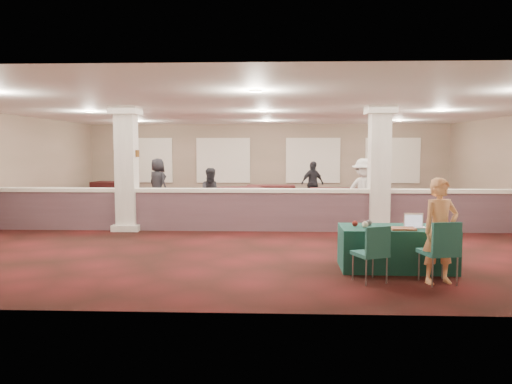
{
  "coord_description": "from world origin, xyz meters",
  "views": [
    {
      "loc": [
        0.4,
        -14.29,
        2.13
      ],
      "look_at": [
        -0.12,
        -2.0,
        1.06
      ],
      "focal_mm": 35.0,
      "sensor_mm": 36.0,
      "label": 1
    }
  ],
  "objects_px": {
    "far_table_back_center": "(271,195)",
    "attendee_c": "(312,184)",
    "far_table_back_left": "(114,190)",
    "attendee_b": "(364,191)",
    "far_table_front_left": "(179,209)",
    "woman": "(440,231)",
    "far_table_back_right": "(444,200)",
    "conf_chair_main": "(442,247)",
    "attendee_d": "(158,183)",
    "far_table_front_right": "(337,199)",
    "conf_chair_side": "(373,249)",
    "attendee_a": "(212,195)",
    "far_table_front_center": "(234,198)",
    "near_table": "(396,248)"
  },
  "relations": [
    {
      "from": "far_table_back_center",
      "to": "attendee_c",
      "type": "xyz_separation_m",
      "value": [
        1.56,
        -0.27,
        0.46
      ]
    },
    {
      "from": "far_table_back_center",
      "to": "far_table_back_left",
      "type": "bearing_deg",
      "value": 163.43
    },
    {
      "from": "attendee_b",
      "to": "far_table_front_left",
      "type": "bearing_deg",
      "value": -164.77
    },
    {
      "from": "woman",
      "to": "far_table_back_right",
      "type": "height_order",
      "value": "woman"
    },
    {
      "from": "conf_chair_main",
      "to": "attendee_d",
      "type": "distance_m",
      "value": 12.32
    },
    {
      "from": "woman",
      "to": "far_table_front_right",
      "type": "height_order",
      "value": "woman"
    },
    {
      "from": "far_table_front_right",
      "to": "attendee_d",
      "type": "height_order",
      "value": "attendee_d"
    },
    {
      "from": "conf_chair_side",
      "to": "far_table_back_left",
      "type": "bearing_deg",
      "value": 99.49
    },
    {
      "from": "attendee_a",
      "to": "attendee_c",
      "type": "relative_size",
      "value": 0.94
    },
    {
      "from": "far_table_front_center",
      "to": "attendee_d",
      "type": "height_order",
      "value": "attendee_d"
    },
    {
      "from": "near_table",
      "to": "attendee_a",
      "type": "distance_m",
      "value": 6.99
    },
    {
      "from": "near_table",
      "to": "far_table_front_left",
      "type": "height_order",
      "value": "near_table"
    },
    {
      "from": "woman",
      "to": "attendee_d",
      "type": "distance_m",
      "value": 12.24
    },
    {
      "from": "conf_chair_side",
      "to": "far_table_back_left",
      "type": "distance_m",
      "value": 15.45
    },
    {
      "from": "attendee_a",
      "to": "attendee_c",
      "type": "bearing_deg",
      "value": 35.84
    },
    {
      "from": "far_table_front_left",
      "to": "far_table_back_center",
      "type": "xyz_separation_m",
      "value": [
        2.67,
        4.22,
        0.03
      ]
    },
    {
      "from": "far_table_back_left",
      "to": "far_table_back_right",
      "type": "height_order",
      "value": "far_table_back_left"
    },
    {
      "from": "conf_chair_main",
      "to": "far_table_back_right",
      "type": "xyz_separation_m",
      "value": [
        3.23,
        9.71,
        -0.24
      ]
    },
    {
      "from": "conf_chair_side",
      "to": "far_table_back_left",
      "type": "xyz_separation_m",
      "value": [
        -8.43,
        12.95,
        -0.18
      ]
    },
    {
      "from": "woman",
      "to": "attendee_a",
      "type": "relative_size",
      "value": 1.07
    },
    {
      "from": "near_table",
      "to": "far_table_front_right",
      "type": "height_order",
      "value": "far_table_front_right"
    },
    {
      "from": "conf_chair_main",
      "to": "attendee_d",
      "type": "height_order",
      "value": "attendee_d"
    },
    {
      "from": "conf_chair_main",
      "to": "far_table_front_left",
      "type": "distance_m",
      "value": 8.74
    },
    {
      "from": "woman",
      "to": "far_table_back_center",
      "type": "relative_size",
      "value": 0.92
    },
    {
      "from": "woman",
      "to": "far_table_front_right",
      "type": "bearing_deg",
      "value": 76.78
    },
    {
      "from": "far_table_front_right",
      "to": "far_table_back_right",
      "type": "xyz_separation_m",
      "value": [
        3.71,
        0.2,
        -0.03
      ]
    },
    {
      "from": "far_table_back_left",
      "to": "far_table_back_right",
      "type": "bearing_deg",
      "value": -14.56
    },
    {
      "from": "far_table_front_center",
      "to": "far_table_back_right",
      "type": "bearing_deg",
      "value": 1.57
    },
    {
      "from": "far_table_front_left",
      "to": "far_table_back_left",
      "type": "bearing_deg",
      "value": 122.83
    },
    {
      "from": "far_table_back_left",
      "to": "attendee_c",
      "type": "bearing_deg",
      "value": -15.36
    },
    {
      "from": "far_table_back_right",
      "to": "attendee_a",
      "type": "height_order",
      "value": "attendee_a"
    },
    {
      "from": "far_table_front_center",
      "to": "attendee_a",
      "type": "relative_size",
      "value": 1.23
    },
    {
      "from": "far_table_front_right",
      "to": "attendee_b",
      "type": "relative_size",
      "value": 1.0
    },
    {
      "from": "conf_chair_side",
      "to": "far_table_back_left",
      "type": "relative_size",
      "value": 0.52
    },
    {
      "from": "near_table",
      "to": "conf_chair_side",
      "type": "distance_m",
      "value": 1.12
    },
    {
      "from": "far_table_front_center",
      "to": "attendee_b",
      "type": "distance_m",
      "value": 5.0
    },
    {
      "from": "conf_chair_main",
      "to": "far_table_back_right",
      "type": "distance_m",
      "value": 10.23
    },
    {
      "from": "conf_chair_main",
      "to": "attendee_a",
      "type": "relative_size",
      "value": 0.64
    },
    {
      "from": "far_table_back_center",
      "to": "far_table_back_right",
      "type": "distance_m",
      "value": 6.18
    },
    {
      "from": "far_table_back_left",
      "to": "attendee_a",
      "type": "distance_m",
      "value": 8.05
    },
    {
      "from": "far_table_front_right",
      "to": "attendee_c",
      "type": "xyz_separation_m",
      "value": [
        -0.77,
        1.24,
        0.45
      ]
    },
    {
      "from": "attendee_c",
      "to": "conf_chair_side",
      "type": "bearing_deg",
      "value": -120.82
    },
    {
      "from": "far_table_back_center",
      "to": "attendee_b",
      "type": "height_order",
      "value": "attendee_b"
    },
    {
      "from": "attendee_b",
      "to": "far_table_front_right",
      "type": "bearing_deg",
      "value": 115.69
    },
    {
      "from": "attendee_c",
      "to": "attendee_d",
      "type": "xyz_separation_m",
      "value": [
        -5.67,
        -0.56,
        0.06
      ]
    },
    {
      "from": "far_table_front_center",
      "to": "far_table_back_right",
      "type": "xyz_separation_m",
      "value": [
        7.29,
        0.2,
        -0.04
      ]
    },
    {
      "from": "attendee_b",
      "to": "attendee_c",
      "type": "relative_size",
      "value": 1.11
    },
    {
      "from": "far_table_back_right",
      "to": "attendee_c",
      "type": "xyz_separation_m",
      "value": [
        -4.48,
        1.04,
        0.48
      ]
    },
    {
      "from": "attendee_d",
      "to": "far_table_back_center",
      "type": "bearing_deg",
      "value": -129.14
    },
    {
      "from": "attendee_c",
      "to": "near_table",
      "type": "bearing_deg",
      "value": -117.29
    }
  ]
}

